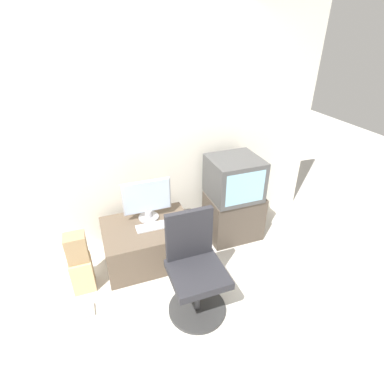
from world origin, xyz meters
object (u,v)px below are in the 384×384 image
(mouse, at_px, (177,222))
(book, at_px, (82,312))
(main_monitor, at_px, (147,200))
(keyboard, at_px, (154,226))
(office_chair, at_px, (195,272))
(cardboard_box_lower, at_px, (82,273))
(crt_tv, at_px, (234,178))

(mouse, xyz_separation_m, book, (-1.07, -0.46, -0.44))
(mouse, bearing_deg, main_monitor, 142.30)
(keyboard, relative_size, office_chair, 0.39)
(main_monitor, distance_m, keyboard, 0.29)
(cardboard_box_lower, bearing_deg, book, -98.21)
(book, bearing_deg, cardboard_box_lower, 81.79)
(office_chair, bearing_deg, cardboard_box_lower, 148.32)
(keyboard, distance_m, office_chair, 0.76)
(mouse, height_order, book, mouse)
(book, bearing_deg, office_chair, -14.75)
(crt_tv, xyz_separation_m, book, (-1.79, -0.59, -0.77))
(crt_tv, bearing_deg, keyboard, -173.34)
(cardboard_box_lower, height_order, book, cardboard_box_lower)
(main_monitor, bearing_deg, keyboard, -84.77)
(mouse, distance_m, crt_tv, 0.81)
(main_monitor, bearing_deg, book, -140.50)
(mouse, height_order, cardboard_box_lower, mouse)
(main_monitor, bearing_deg, cardboard_box_lower, -155.97)
(mouse, height_order, crt_tv, crt_tv)
(book, bearing_deg, mouse, 23.29)
(keyboard, relative_size, mouse, 6.63)
(main_monitor, height_order, cardboard_box_lower, main_monitor)
(crt_tv, bearing_deg, mouse, -169.48)
(main_monitor, height_order, keyboard, main_monitor)
(office_chair, distance_m, cardboard_box_lower, 1.14)
(main_monitor, relative_size, keyboard, 1.38)
(office_chair, height_order, cardboard_box_lower, office_chair)
(crt_tv, relative_size, cardboard_box_lower, 1.56)
(office_chair, height_order, book, office_chair)
(main_monitor, distance_m, crt_tv, 1.00)
(keyboard, height_order, crt_tv, crt_tv)
(keyboard, height_order, office_chair, office_chair)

